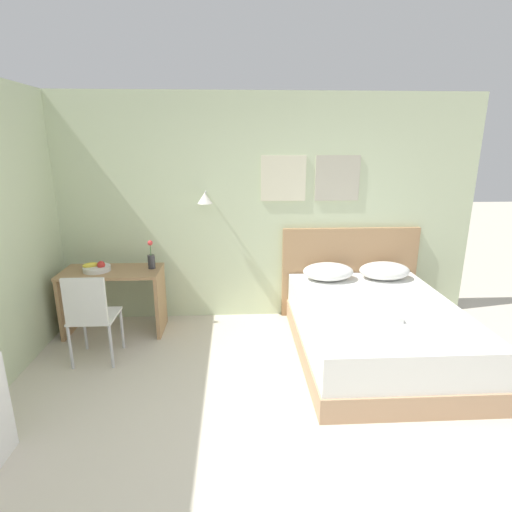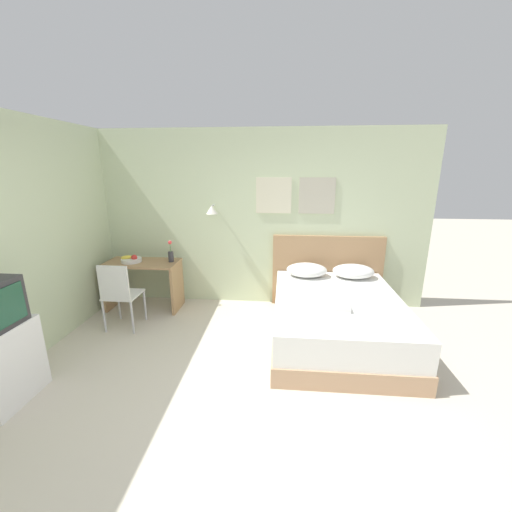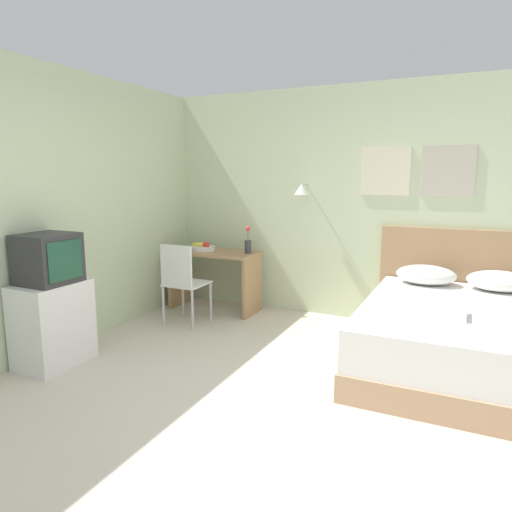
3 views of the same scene
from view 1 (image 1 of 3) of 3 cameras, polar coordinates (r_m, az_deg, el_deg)
ground_plane at (r=2.98m, az=2.19°, el=-29.04°), size 24.00×24.00×0.00m
wall_back at (r=4.76m, az=-0.34°, el=6.61°), size 5.31×0.31×2.65m
bed at (r=4.26m, az=16.78°, el=-10.17°), size 1.55×2.03×0.56m
headboard at (r=5.08m, az=13.17°, el=-2.23°), size 1.67×0.06×1.11m
pillow_left at (r=4.70m, az=10.28°, el=-2.21°), size 0.58×0.40×0.20m
pillow_right at (r=4.90m, az=17.88°, el=-2.01°), size 0.58×0.40×0.20m
folded_towel_near_foot at (r=3.85m, az=17.77°, el=-8.00°), size 0.26×0.28×0.06m
desk at (r=4.77m, az=-19.72°, el=-4.56°), size 1.08×0.53×0.74m
desk_chair at (r=4.15m, az=-22.59°, el=-7.46°), size 0.42×0.42×0.92m
fruit_bowl at (r=4.71m, az=-21.81°, el=-1.58°), size 0.29×0.29×0.12m
flower_vase at (r=4.60m, az=-14.73°, el=-0.39°), size 0.08×0.08×0.32m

